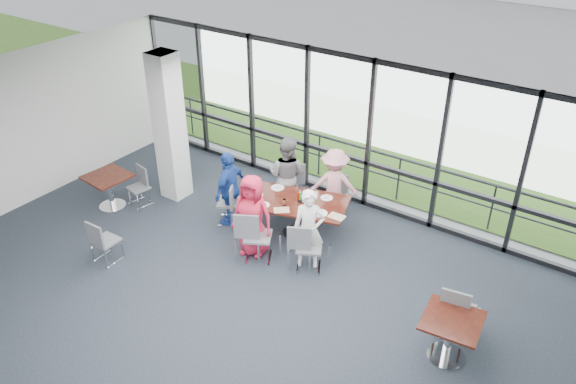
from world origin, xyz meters
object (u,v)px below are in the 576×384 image
Objects in this scene: diner_near_left at (253,216)px; side_table_right at (451,326)px; structural_column at (170,128)px; chair_main_nl at (258,236)px; diner_near_right at (309,229)px; chair_main_end at (229,202)px; chair_spare_r at (459,311)px; main_table at (297,207)px; chair_spare_la at (106,241)px; side_table_left at (108,181)px; diner_far_left at (287,175)px; chair_main_nr at (309,247)px; diner_far_right at (334,184)px; chair_main_fl at (286,187)px; chair_spare_lb at (138,188)px; diner_end at (230,188)px; chair_main_fr at (334,196)px.

side_table_right is at bearing -18.74° from diner_near_left.
structural_column is 3.25× the size of chair_main_nl.
structural_column is 2.08× the size of diner_near_right.
chair_spare_r is (4.92, -0.44, 0.01)m from chair_main_end.
chair_spare_la reaches higher than main_table.
diner_near_right reaches higher than side_table_left.
diner_far_left reaches higher than chair_main_nr.
diner_near_left is 1.19m from chair_main_nr.
diner_near_right reaches higher than chair_spare_la.
chair_main_end is at bearing 168.85° from side_table_right.
diner_far_right is 1.56× the size of chair_main_nl.
diner_far_left is at bearing 60.74° from chair_spare_la.
side_table_right is 2.99m from diner_near_right.
chair_main_nr is at bearing 167.64° from side_table_right.
diner_near_left is 1.64× the size of chair_main_nl.
structural_column reaches higher than diner_near_left.
diner_far_right is 4.51m from chair_spare_la.
chair_main_nl is at bearing 169.40° from chair_main_nr.
side_table_right is 0.96× the size of chair_main_fl.
diner_near_right is 4.12m from chair_spare_lb.
structural_column is 3.50× the size of chair_main_nr.
diner_far_left is 1.69× the size of chair_main_nl.
main_table is 1.06m from chair_main_fl.
diner_far_left reaches higher than diner_end.
chair_spare_la is 1.06× the size of chair_spare_lb.
diner_far_left is 2.04× the size of chair_spare_lb.
structural_column reaches higher than diner_far_right.
main_table is 3.89m from side_table_right.
diner_near_left is at bearing 7.42° from side_table_left.
chair_spare_lb is at bearing 171.50° from chair_spare_r.
diner_near_left is at bearing 171.72° from chair_spare_r.
diner_far_right is 4.15m from chair_spare_lb.
chair_main_nl is 1.14× the size of chair_spare_la.
diner_near_right is 2.07m from chair_main_fl.
diner_end is 2.17m from chair_spare_lb.
chair_spare_r is (3.37, -1.94, 0.06)m from chair_main_fr.
chair_spare_la is (-2.24, -1.62, -0.06)m from chair_main_nl.
chair_main_end is at bearing -179.94° from main_table.
chair_main_nl reaches higher than chair_main_nr.
structural_column reaches higher than chair_spare_la.
chair_main_fl is at bearing 35.06° from side_table_left.
diner_near_left is 3.07m from chair_spare_lb.
chair_main_fr is (0.96, 0.35, -0.06)m from chair_main_fl.
chair_main_fr reaches higher than side_table_right.
chair_spare_la is (-3.16, -1.91, -0.03)m from chair_main_nr.
diner_near_left reaches higher than chair_spare_lb.
diner_near_left is 1.77× the size of chair_main_nr.
chair_main_fl is (-0.09, 0.11, -0.36)m from diner_far_left.
chair_main_nr reaches higher than chair_spare_la.
side_table_right is at bearing 0.07° from side_table_left.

